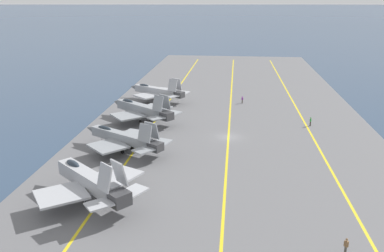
# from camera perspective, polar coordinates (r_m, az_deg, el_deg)

# --- Properties ---
(ground_plane) EXTENTS (2000.00, 2000.00, 0.00)m
(ground_plane) POSITION_cam_1_polar(r_m,az_deg,el_deg) (72.80, 5.12, -1.82)
(ground_plane) COLOR #2D425B
(carrier_deck) EXTENTS (198.89, 54.34, 0.40)m
(carrier_deck) POSITION_cam_1_polar(r_m,az_deg,el_deg) (72.73, 5.13, -1.68)
(carrier_deck) COLOR slate
(carrier_deck) RESTS_ON ground
(deck_stripe_foul_line) EXTENTS (179.00, 2.32, 0.01)m
(deck_stripe_foul_line) POSITION_cam_1_polar(r_m,az_deg,el_deg) (74.02, 16.78, -1.88)
(deck_stripe_foul_line) COLOR yellow
(deck_stripe_foul_line) RESTS_ON carrier_deck
(deck_stripe_centerline) EXTENTS (179.01, 0.36, 0.01)m
(deck_stripe_centerline) POSITION_cam_1_polar(r_m,az_deg,el_deg) (72.66, 5.13, -1.52)
(deck_stripe_centerline) COLOR yellow
(deck_stripe_centerline) RESTS_ON carrier_deck
(deck_stripe_edge_line) EXTENTS (178.99, 2.76, 0.01)m
(deck_stripe_edge_line) POSITION_cam_1_polar(r_m,az_deg,el_deg) (74.35, -6.46, -1.11)
(deck_stripe_edge_line) COLOR yellow
(deck_stripe_edge_line) RESTS_ON carrier_deck
(parked_jet_nearest) EXTENTS (13.85, 14.61, 6.60)m
(parked_jet_nearest) POSITION_cam_1_polar(r_m,az_deg,el_deg) (51.43, -14.26, -7.38)
(parked_jet_nearest) COLOR #A8AAAF
(parked_jet_nearest) RESTS_ON carrier_deck
(parked_jet_second) EXTENTS (12.75, 16.25, 5.70)m
(parked_jet_second) POSITION_cam_1_polar(r_m,az_deg,el_deg) (66.29, -9.64, -1.63)
(parked_jet_second) COLOR gray
(parked_jet_second) RESTS_ON carrier_deck
(parked_jet_third) EXTENTS (13.89, 16.11, 6.26)m
(parked_jet_third) POSITION_cam_1_polar(r_m,az_deg,el_deg) (81.45, -7.08, 2.38)
(parked_jet_third) COLOR gray
(parked_jet_third) RESTS_ON carrier_deck
(parked_jet_fourth) EXTENTS (12.53, 15.71, 5.94)m
(parked_jet_fourth) POSITION_cam_1_polar(r_m,az_deg,el_deg) (96.79, -4.94, 4.92)
(parked_jet_fourth) COLOR #A8AAAF
(parked_jet_fourth) RESTS_ON carrier_deck
(crew_green_vest) EXTENTS (0.45, 0.38, 1.74)m
(crew_green_vest) POSITION_cam_1_polar(r_m,az_deg,el_deg) (81.35, 16.30, 0.66)
(crew_green_vest) COLOR #383328
(crew_green_vest) RESTS_ON carrier_deck
(crew_purple_vest) EXTENTS (0.29, 0.40, 1.69)m
(crew_purple_vest) POSITION_cam_1_polar(r_m,az_deg,el_deg) (95.25, 7.07, 3.73)
(crew_purple_vest) COLOR #383328
(crew_purple_vest) RESTS_ON carrier_deck
(crew_brown_vest) EXTENTS (0.46, 0.44, 1.75)m
(crew_brown_vest) POSITION_cam_1_polar(r_m,az_deg,el_deg) (43.80, 20.81, -15.39)
(crew_brown_vest) COLOR #4C473D
(crew_brown_vest) RESTS_ON carrier_deck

